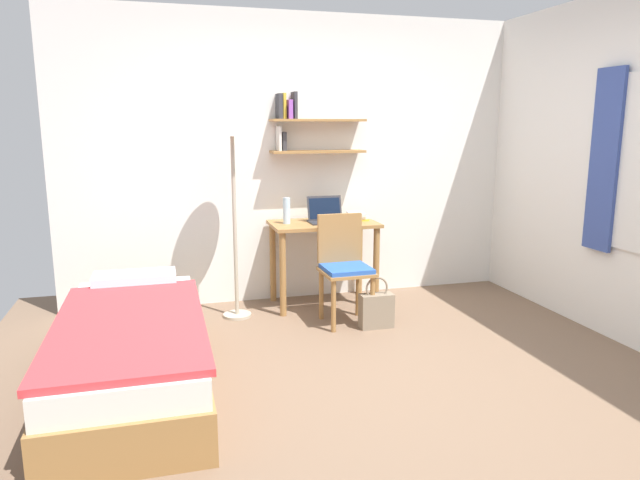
# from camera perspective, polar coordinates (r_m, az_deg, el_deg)

# --- Properties ---
(ground_plane) EXTENTS (5.28, 5.28, 0.00)m
(ground_plane) POSITION_cam_1_polar(r_m,az_deg,el_deg) (3.80, 6.02, -13.94)
(ground_plane) COLOR brown
(wall_back) EXTENTS (4.40, 0.27, 2.60)m
(wall_back) POSITION_cam_1_polar(r_m,az_deg,el_deg) (5.38, -1.64, 8.00)
(wall_back) COLOR white
(wall_back) RESTS_ON ground_plane
(bed) EXTENTS (0.86, 2.04, 0.54)m
(bed) POSITION_cam_1_polar(r_m,az_deg,el_deg) (3.84, -18.01, -10.36)
(bed) COLOR #9E703D
(bed) RESTS_ON ground_plane
(desk) EXTENTS (0.94, 0.54, 0.76)m
(desk) POSITION_cam_1_polar(r_m,az_deg,el_deg) (5.19, 0.35, 0.05)
(desk) COLOR #9E703D
(desk) RESTS_ON ground_plane
(desk_chair) EXTENTS (0.41, 0.41, 0.89)m
(desk_chair) POSITION_cam_1_polar(r_m,az_deg,el_deg) (4.76, 2.40, -2.37)
(desk_chair) COLOR #9E703D
(desk_chair) RESTS_ON ground_plane
(standing_lamp) EXTENTS (0.38, 0.38, 1.75)m
(standing_lamp) POSITION_cam_1_polar(r_m,az_deg,el_deg) (4.79, -8.68, 10.20)
(standing_lamp) COLOR #B2A893
(standing_lamp) RESTS_ON ground_plane
(laptop) EXTENTS (0.32, 0.24, 0.23)m
(laptop) POSITION_cam_1_polar(r_m,az_deg,el_deg) (5.17, 0.60, 2.43)
(laptop) COLOR #2D2D33
(laptop) RESTS_ON desk
(water_bottle) EXTENTS (0.06, 0.06, 0.23)m
(water_bottle) POSITION_cam_1_polar(r_m,az_deg,el_deg) (5.08, -3.31, 2.90)
(water_bottle) COLOR silver
(water_bottle) RESTS_ON desk
(book_stack) EXTENTS (0.21, 0.24, 0.07)m
(book_stack) POSITION_cam_1_polar(r_m,az_deg,el_deg) (5.29, 3.62, 2.36)
(book_stack) COLOR gold
(book_stack) RESTS_ON desk
(handbag) EXTENTS (0.27, 0.12, 0.42)m
(handbag) POSITION_cam_1_polar(r_m,az_deg,el_deg) (4.72, 5.59, -6.84)
(handbag) COLOR gray
(handbag) RESTS_ON ground_plane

